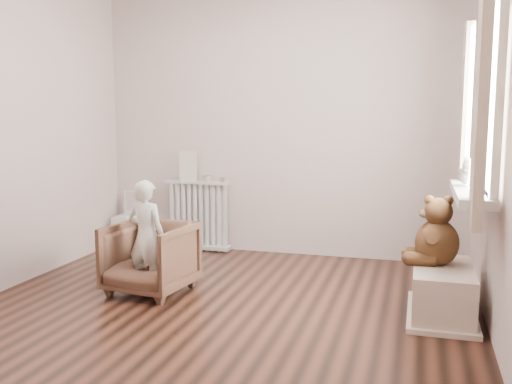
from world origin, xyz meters
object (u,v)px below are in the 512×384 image
(radiator, at_px, (198,212))
(plush_cat, at_px, (469,171))
(toy_bench, at_px, (443,288))
(teddy_bear, at_px, (438,219))
(toy_vanity, at_px, (133,220))
(armchair, at_px, (150,258))
(child, at_px, (146,236))

(radiator, distance_m, plush_cat, 2.83)
(toy_bench, height_order, plush_cat, plush_cat)
(radiator, height_order, toy_bench, radiator)
(teddy_bear, xyz_separation_m, plush_cat, (0.19, 0.07, 0.33))
(toy_vanity, bearing_deg, toy_bench, -23.24)
(plush_cat, bearing_deg, toy_bench, -145.99)
(radiator, relative_size, toy_bench, 0.95)
(armchair, bearing_deg, plush_cat, 12.38)
(toy_bench, bearing_deg, toy_vanity, 156.76)
(plush_cat, bearing_deg, toy_vanity, 151.25)
(toy_bench, distance_m, plush_cat, 0.82)
(radiator, distance_m, teddy_bear, 2.64)
(toy_vanity, xyz_separation_m, toy_bench, (3.07, -1.32, -0.08))
(toy_bench, relative_size, plush_cat, 3.20)
(child, bearing_deg, teddy_bear, -167.60)
(child, relative_size, toy_bench, 1.17)
(toy_bench, bearing_deg, armchair, -178.13)
(armchair, height_order, child, child)
(toy_bench, height_order, teddy_bear, teddy_bear)
(radiator, distance_m, toy_vanity, 0.74)
(armchair, bearing_deg, radiator, 104.17)
(radiator, relative_size, toy_vanity, 1.24)
(plush_cat, bearing_deg, armchair, 176.50)
(teddy_bear, bearing_deg, child, -176.50)
(radiator, relative_size, armchair, 1.18)
(teddy_bear, bearing_deg, toy_bench, -53.77)
(child, bearing_deg, toy_vanity, -50.62)
(armchair, xyz_separation_m, plush_cat, (2.31, 0.20, 0.72))
(plush_cat, bearing_deg, radiator, 145.40)
(armchair, distance_m, child, 0.19)
(armchair, distance_m, toy_bench, 2.18)
(toy_vanity, bearing_deg, armchair, -57.18)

